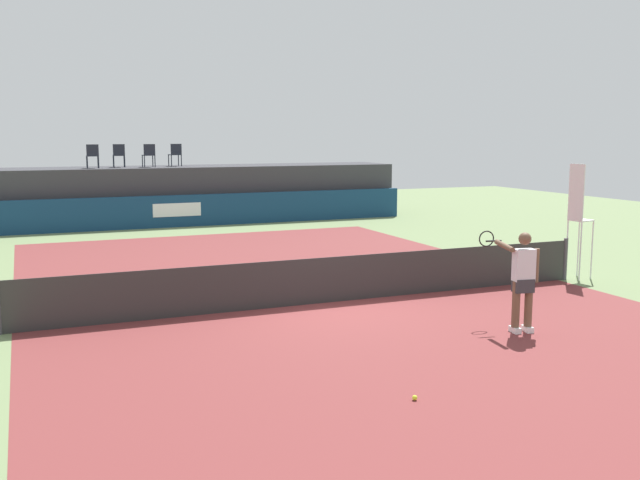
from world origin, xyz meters
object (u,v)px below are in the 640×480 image
(umpire_chair, at_px, (578,213))
(net_post_far, at_px, (565,259))
(spectator_chair_center, at_px, (149,154))
(tennis_player, at_px, (522,278))
(tennis_ball, at_px, (415,398))
(spectator_chair_far_left, at_px, (92,155))
(spectator_chair_right, at_px, (175,154))
(spectator_chair_left, at_px, (119,154))

(umpire_chair, distance_m, net_post_far, 1.13)
(umpire_chair, bearing_deg, spectator_chair_center, 116.62)
(spectator_chair_center, bearing_deg, tennis_player, -79.76)
(tennis_ball, bearing_deg, spectator_chair_far_left, 95.73)
(spectator_chair_center, xyz_separation_m, net_post_far, (7.26, -15.09, -2.19))
(umpire_chair, height_order, net_post_far, umpire_chair)
(umpire_chair, height_order, tennis_ball, umpire_chair)
(spectator_chair_right, relative_size, tennis_ball, 13.06)
(spectator_chair_right, height_order, umpire_chair, spectator_chair_right)
(spectator_chair_center, distance_m, spectator_chair_right, 1.17)
(spectator_chair_center, height_order, spectator_chair_right, same)
(spectator_chair_far_left, distance_m, spectator_chair_center, 2.12)
(spectator_chair_left, relative_size, tennis_ball, 13.06)
(spectator_chair_left, relative_size, umpire_chair, 0.32)
(tennis_player, bearing_deg, net_post_far, 40.38)
(spectator_chair_center, bearing_deg, spectator_chair_left, 171.86)
(net_post_far, xyz_separation_m, tennis_ball, (-7.32, -5.51, -0.46))
(spectator_chair_center, xyz_separation_m, spectator_chair_right, (1.11, 0.39, 0.00))
(spectator_chair_far_left, distance_m, spectator_chair_right, 3.26)
(umpire_chair, bearing_deg, spectator_chair_right, 112.64)
(spectator_chair_left, distance_m, spectator_chair_center, 1.12)
(spectator_chair_far_left, xyz_separation_m, tennis_ball, (2.05, -20.44, -2.66))
(umpire_chair, bearing_deg, spectator_chair_far_left, 122.93)
(net_post_far, distance_m, tennis_ball, 9.17)
(spectator_chair_right, bearing_deg, umpire_chair, -67.36)
(spectator_chair_far_left, height_order, spectator_chair_left, same)
(spectator_chair_far_left, relative_size, spectator_chair_center, 1.00)
(spectator_chair_right, bearing_deg, tennis_ball, -93.18)
(spectator_chair_far_left, relative_size, net_post_far, 0.89)
(tennis_player, xyz_separation_m, tennis_ball, (-3.39, -2.17, -0.92))
(spectator_chair_left, xyz_separation_m, umpire_chair, (8.68, -15.26, -1.11))
(spectator_chair_center, relative_size, tennis_player, 0.50)
(spectator_chair_center, bearing_deg, tennis_ball, -90.16)
(spectator_chair_far_left, bearing_deg, spectator_chair_left, 17.38)
(spectator_chair_far_left, distance_m, spectator_chair_left, 1.05)
(spectator_chair_right, relative_size, tennis_player, 0.50)
(spectator_chair_far_left, height_order, tennis_player, spectator_chair_far_left)
(spectator_chair_center, distance_m, umpire_chair, 16.93)
(tennis_player, bearing_deg, spectator_chair_far_left, 106.57)
(spectator_chair_left, xyz_separation_m, tennis_player, (4.44, -18.59, -1.73))
(tennis_player, height_order, tennis_ball, tennis_player)
(umpire_chair, bearing_deg, tennis_player, -141.86)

